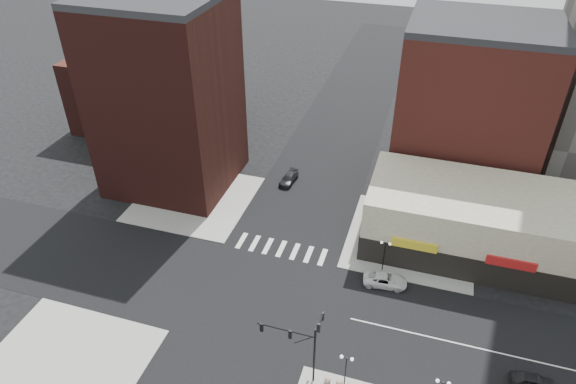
% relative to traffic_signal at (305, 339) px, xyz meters
% --- Properties ---
extents(ground, '(240.00, 240.00, 0.00)m').
position_rel_traffic_signal_xyz_m(ground, '(-7.24, 7.83, -4.96)').
color(ground, black).
rests_on(ground, ground).
extents(road_ew, '(200.00, 14.00, 0.02)m').
position_rel_traffic_signal_xyz_m(road_ew, '(-7.24, 7.83, -4.95)').
color(road_ew, black).
rests_on(road_ew, ground).
extents(road_ns, '(14.00, 200.00, 0.02)m').
position_rel_traffic_signal_xyz_m(road_ns, '(-7.24, 7.83, -4.95)').
color(road_ns, black).
rests_on(road_ns, ground).
extents(sidewalk_nw, '(15.00, 15.00, 0.12)m').
position_rel_traffic_signal_xyz_m(sidewalk_nw, '(-21.74, 22.33, -4.90)').
color(sidewalk_nw, gray).
rests_on(sidewalk_nw, ground).
extents(sidewalk_ne, '(15.00, 15.00, 0.12)m').
position_rel_traffic_signal_xyz_m(sidewalk_ne, '(7.26, 22.33, -4.90)').
color(sidewalk_ne, gray).
rests_on(sidewalk_ne, ground).
extents(sidewalk_sw, '(15.00, 15.00, 0.12)m').
position_rel_traffic_signal_xyz_m(sidewalk_sw, '(-21.74, -6.67, -4.90)').
color(sidewalk_sw, gray).
rests_on(sidewalk_sw, ground).
extents(building_nw, '(16.00, 15.00, 25.00)m').
position_rel_traffic_signal_xyz_m(building_nw, '(-26.24, 26.33, 7.54)').
color(building_nw, '#341310').
rests_on(building_nw, ground).
extents(building_nw_low, '(20.00, 18.00, 12.00)m').
position_rel_traffic_signal_xyz_m(building_nw_low, '(-39.24, 41.83, 1.04)').
color(building_nw_low, '#341310').
rests_on(building_nw_low, ground).
extents(building_ne_midrise, '(18.00, 15.00, 22.00)m').
position_rel_traffic_signal_xyz_m(building_ne_midrise, '(11.76, 37.33, 6.04)').
color(building_ne_midrise, maroon).
rests_on(building_ne_midrise, ground).
extents(building_ne_row, '(24.20, 12.20, 8.00)m').
position_rel_traffic_signal_xyz_m(building_ne_row, '(13.76, 22.83, -1.66)').
color(building_ne_row, beige).
rests_on(building_ne_row, ground).
extents(traffic_signal, '(5.59, 3.09, 7.77)m').
position_rel_traffic_signal_xyz_m(traffic_signal, '(0.00, 0.00, 0.00)').
color(traffic_signal, black).
rests_on(traffic_signal, ground).
extents(street_lamp_se_a, '(1.22, 0.32, 4.16)m').
position_rel_traffic_signal_xyz_m(street_lamp_se_a, '(3.76, -0.17, -1.67)').
color(street_lamp_se_a, black).
rests_on(street_lamp_se_a, sidewalk_se).
extents(street_lamp_ne, '(1.22, 0.32, 4.16)m').
position_rel_traffic_signal_xyz_m(street_lamp_ne, '(4.76, 15.83, -1.67)').
color(street_lamp_ne, black).
rests_on(street_lamp_ne, sidewalk_ne).
extents(white_suv, '(5.00, 2.72, 1.33)m').
position_rel_traffic_signal_xyz_m(white_suv, '(5.37, 13.76, -4.30)').
color(white_suv, white).
rests_on(white_suv, ground).
extents(dark_sedan_east, '(3.98, 1.79, 1.33)m').
position_rel_traffic_signal_xyz_m(dark_sedan_east, '(19.83, 4.95, -4.30)').
color(dark_sedan_east, black).
rests_on(dark_sedan_east, ground).
extents(dark_sedan_north, '(2.15, 4.42, 1.24)m').
position_rel_traffic_signal_xyz_m(dark_sedan_north, '(-10.70, 30.04, -4.34)').
color(dark_sedan_north, black).
rests_on(dark_sedan_north, ground).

